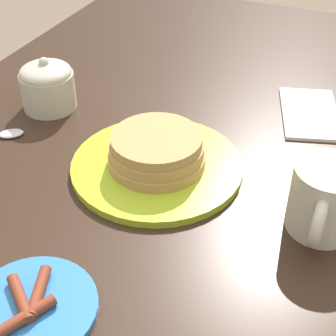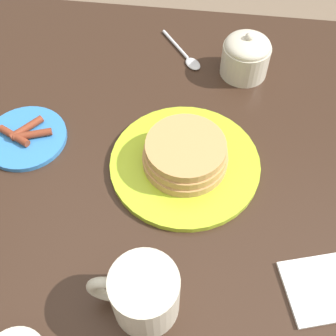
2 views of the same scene
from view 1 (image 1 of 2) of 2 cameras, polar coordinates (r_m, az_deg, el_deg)
dining_table at (r=0.89m, az=-0.68°, el=-4.91°), size 1.55×0.94×0.75m
pancake_plate at (r=0.80m, az=-1.55°, el=1.25°), size 0.27×0.27×0.06m
side_plate_bacon at (r=0.63m, az=-14.89°, el=-14.72°), size 0.15×0.15×0.02m
coffee_mug at (r=0.71m, az=17.01°, el=-3.37°), size 0.13×0.10×0.10m
sugar_bowl at (r=0.97m, az=-13.22°, el=8.96°), size 0.10×0.10×0.10m
napkin at (r=0.98m, az=15.47°, el=5.86°), size 0.20×0.15×0.01m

